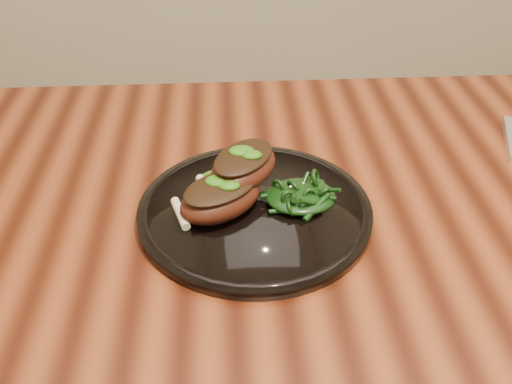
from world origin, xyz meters
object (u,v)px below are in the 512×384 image
desk (428,249)px  plate (255,211)px  lamb_chop_front (220,196)px  greens_heap (301,192)px

desk → plate: (-0.25, -0.02, 0.09)m
lamb_chop_front → greens_heap: bearing=9.0°
plate → greens_heap: bearing=5.2°
plate → lamb_chop_front: (-0.04, -0.01, 0.03)m
plate → greens_heap: greens_heap is taller
lamb_chop_front → greens_heap: size_ratio=1.47×
plate → greens_heap: 0.06m
desk → lamb_chop_front: size_ratio=11.90×
lamb_chop_front → greens_heap: (0.10, 0.02, -0.01)m
plate → lamb_chop_front: size_ratio=2.24×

